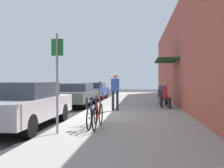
{
  "coord_description": "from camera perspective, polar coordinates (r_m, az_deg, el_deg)",
  "views": [
    {
      "loc": [
        2.57,
        -9.92,
        1.52
      ],
      "look_at": [
        0.65,
        6.26,
        1.25
      ],
      "focal_mm": 39.29,
      "sensor_mm": 36.0,
      "label": 1
    }
  ],
  "objects": [
    {
      "name": "parked_car_2",
      "position": [
        19.37,
        -4.17,
        -1.49
      ],
      "size": [
        1.8,
        4.4,
        1.3
      ],
      "color": "navy",
      "rests_on": "ground_plane"
    },
    {
      "name": "parked_car_1",
      "position": [
        14.22,
        -8.21,
        -2.37
      ],
      "size": [
        1.8,
        4.4,
        1.32
      ],
      "color": "#47514C",
      "rests_on": "ground_plane"
    },
    {
      "name": "seated_patron_0",
      "position": [
        12.35,
        12.39,
        -2.33
      ],
      "size": [
        0.48,
        0.42,
        1.29
      ],
      "color": "#232838",
      "rests_on": "sidewalk_slab"
    },
    {
      "name": "ground_plane",
      "position": [
        10.35,
        -7.75,
        -7.48
      ],
      "size": [
        60.0,
        60.0,
        0.0
      ],
      "primitive_type": "plane",
      "color": "#2D2D30"
    },
    {
      "name": "building_facade",
      "position": [
        12.18,
        16.66,
        7.08
      ],
      "size": [
        1.4,
        32.0,
        5.65
      ],
      "color": "#BC5442",
      "rests_on": "ground_plane"
    },
    {
      "name": "bicycle_0",
      "position": [
        7.26,
        -3.32,
        -7.28
      ],
      "size": [
        0.46,
        1.71,
        0.9
      ],
      "color": "black",
      "rests_on": "sidewalk_slab"
    },
    {
      "name": "bicycle_1",
      "position": [
        7.38,
        -4.48,
        -7.14
      ],
      "size": [
        0.46,
        1.71,
        0.9
      ],
      "color": "black",
      "rests_on": "sidewalk_slab"
    },
    {
      "name": "street_sign",
      "position": [
        6.53,
        -12.63,
        2.0
      ],
      "size": [
        0.32,
        0.06,
        2.6
      ],
      "color": "gray",
      "rests_on": "sidewalk_slab"
    },
    {
      "name": "sidewalk_slab",
      "position": [
        12.01,
        5.22,
        -6.02
      ],
      "size": [
        4.5,
        32.0,
        0.12
      ],
      "primitive_type": "cube",
      "color": "#9E9B93",
      "rests_on": "ground_plane"
    },
    {
      "name": "cafe_chair_0",
      "position": [
        12.37,
        12.1,
        -3.21
      ],
      "size": [
        0.52,
        0.52,
        0.87
      ],
      "color": "black",
      "rests_on": "sidewalk_slab"
    },
    {
      "name": "pedestrian_standing",
      "position": [
        11.12,
        0.75,
        -1.1
      ],
      "size": [
        0.36,
        0.22,
        1.7
      ],
      "color": "#232838",
      "rests_on": "sidewalk_slab"
    },
    {
      "name": "parked_car_0",
      "position": [
        8.31,
        -19.53,
        -4.45
      ],
      "size": [
        1.8,
        4.4,
        1.44
      ],
      "color": "#B7B7BC",
      "rests_on": "ground_plane"
    },
    {
      "name": "cafe_chair_2",
      "position": [
        14.19,
        11.42,
        -2.68
      ],
      "size": [
        0.55,
        0.55,
        0.87
      ],
      "color": "black",
      "rests_on": "sidewalk_slab"
    },
    {
      "name": "parking_meter",
      "position": [
        12.77,
        -2.81,
        -1.88
      ],
      "size": [
        0.12,
        0.1,
        1.32
      ],
      "color": "slate",
      "rests_on": "sidewalk_slab"
    },
    {
      "name": "seated_patron_2",
      "position": [
        14.16,
        11.66,
        -1.91
      ],
      "size": [
        0.5,
        0.46,
        1.29
      ],
      "color": "#232838",
      "rests_on": "sidewalk_slab"
    },
    {
      "name": "cafe_chair_1",
      "position": [
        13.17,
        11.77,
        -2.96
      ],
      "size": [
        0.45,
        0.45,
        0.87
      ],
      "color": "black",
      "rests_on": "sidewalk_slab"
    }
  ]
}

